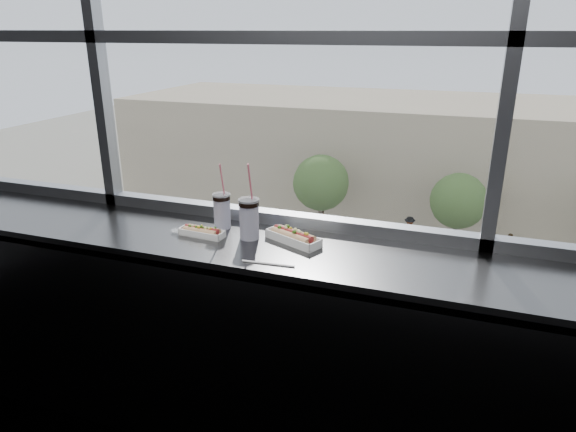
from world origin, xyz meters
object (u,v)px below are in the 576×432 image
(loose_straw, at_px, (268,264))
(car_far_b, at_px, (482,272))
(hotdog_tray_right, at_px, (293,237))
(car_near_c, at_px, (464,352))
(tree_center, at_px, (458,201))
(tree_left, at_px, (321,183))
(car_near_b, at_px, (281,317))
(wrapper, at_px, (178,231))
(pedestrian_a, at_px, (322,221))
(pedestrian_c, at_px, (509,245))
(car_near_a, at_px, (104,287))
(pedestrian_b, at_px, (409,228))
(soda_cup_right, at_px, (249,217))
(soda_cup_left, at_px, (222,209))
(hotdog_tray_left, at_px, (202,232))

(loose_straw, xyz_separation_m, car_far_b, (2.35, 24.48, -11.08))
(hotdog_tray_right, distance_m, car_near_c, 19.63)
(hotdog_tray_right, height_order, tree_center, hotdog_tray_right)
(loose_straw, relative_size, tree_left, 0.04)
(loose_straw, relative_size, tree_center, 0.04)
(car_near_b, bearing_deg, tree_center, -25.49)
(wrapper, distance_m, pedestrian_a, 31.35)
(pedestrian_a, xyz_separation_m, tree_center, (8.32, -0.23, 2.35))
(pedestrian_c, bearing_deg, wrapper, 81.25)
(car_near_a, bearing_deg, pedestrian_a, -29.43)
(car_near_b, height_order, car_near_a, car_near_b)
(car_near_a, xyz_separation_m, pedestrian_b, (13.33, 12.89, 0.09))
(pedestrian_a, bearing_deg, car_near_c, -143.06)
(hotdog_tray_right, height_order, loose_straw, hotdog_tray_right)
(wrapper, xyz_separation_m, car_near_c, (2.18, 16.29, -10.93))
(pedestrian_c, distance_m, tree_left, 11.81)
(car_far_b, bearing_deg, car_near_a, 121.72)
(pedestrian_c, bearing_deg, car_near_a, 32.42)
(pedestrian_c, xyz_separation_m, tree_left, (-11.50, -0.18, 2.71))
(soda_cup_right, distance_m, pedestrian_b, 31.20)
(wrapper, bearing_deg, tree_left, 104.11)
(tree_center, bearing_deg, soda_cup_left, -92.29)
(tree_left, distance_m, tree_center, 8.41)
(car_near_b, distance_m, pedestrian_a, 12.33)
(soda_cup_right, bearing_deg, hotdog_tray_left, -167.07)
(car_near_a, bearing_deg, wrapper, -134.75)
(pedestrian_c, relative_size, tree_center, 0.41)
(car_near_c, relative_size, car_near_a, 1.13)
(hotdog_tray_left, distance_m, soda_cup_left, 0.16)
(pedestrian_c, relative_size, tree_left, 0.38)
(car_far_b, distance_m, pedestrian_b, 6.55)
(wrapper, xyz_separation_m, car_near_a, (-14.79, 16.29, -11.05))
(car_near_b, distance_m, car_near_c, 7.63)
(loose_straw, relative_size, pedestrian_a, 0.10)
(car_near_b, relative_size, pedestrian_a, 2.99)
(wrapper, xyz_separation_m, pedestrian_b, (-1.46, 29.18, -10.96))
(car_far_b, relative_size, car_near_a, 0.96)
(hotdog_tray_left, bearing_deg, tree_left, 108.28)
(car_near_b, relative_size, tree_left, 1.20)
(hotdog_tray_left, distance_m, pedestrian_a, 31.38)
(tree_left, bearing_deg, soda_cup_right, -75.19)
(car_near_b, height_order, pedestrian_b, car_near_b)
(loose_straw, bearing_deg, car_far_b, 80.30)
(soda_cup_left, height_order, car_near_b, soda_cup_left)
(loose_straw, xyz_separation_m, pedestrian_b, (-2.01, 29.37, -10.95))
(loose_straw, xyz_separation_m, tree_left, (-7.66, 28.48, -8.29))
(soda_cup_left, height_order, car_near_c, soda_cup_left)
(loose_straw, relative_size, car_near_a, 0.04)
(pedestrian_a, bearing_deg, soda_cup_right, -165.48)
(pedestrian_a, bearing_deg, car_near_b, -172.70)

